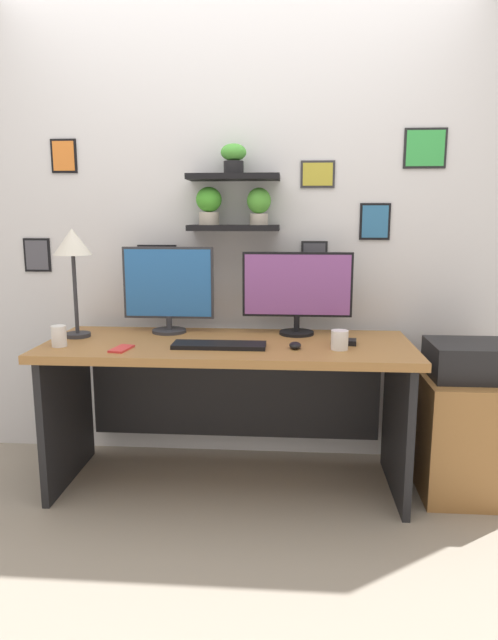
{
  "coord_description": "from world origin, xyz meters",
  "views": [
    {
      "loc": [
        0.3,
        -2.63,
        1.36
      ],
      "look_at": [
        0.1,
        0.05,
        0.85
      ],
      "focal_mm": 31.03,
      "sensor_mm": 36.0,
      "label": 1
    }
  ],
  "objects_px": {
    "keyboard": "(219,345)",
    "printer": "(469,360)",
    "monitor_right": "(297,289)",
    "scissors_tray": "(344,342)",
    "desk": "(230,379)",
    "computer_mouse": "(295,345)",
    "cell_phone": "(122,349)",
    "pen_cup": "(59,336)",
    "drawer_cabinet": "(464,434)",
    "desk_lamp": "(73,250)",
    "monitor_left": "(168,288)",
    "coffee_mug": "(340,340)"
  },
  "relations": [
    {
      "from": "coffee_mug",
      "to": "keyboard",
      "type": "bearing_deg",
      "value": 179.76
    },
    {
      "from": "computer_mouse",
      "to": "printer",
      "type": "bearing_deg",
      "value": 9.56
    },
    {
      "from": "desk",
      "to": "drawer_cabinet",
      "type": "bearing_deg",
      "value": -1.04
    },
    {
      "from": "computer_mouse",
      "to": "drawer_cabinet",
      "type": "distance_m",
      "value": 0.98
    },
    {
      "from": "drawer_cabinet",
      "to": "computer_mouse",
      "type": "bearing_deg",
      "value": -170.44
    },
    {
      "from": "desk",
      "to": "coffee_mug",
      "type": "xyz_separation_m",
      "value": [
        0.53,
        -0.17,
        0.25
      ]
    },
    {
      "from": "monitor_right",
      "to": "drawer_cabinet",
      "type": "height_order",
      "value": "monitor_right"
    },
    {
      "from": "scissors_tray",
      "to": "drawer_cabinet",
      "type": "relative_size",
      "value": 0.2
    },
    {
      "from": "scissors_tray",
      "to": "computer_mouse",
      "type": "bearing_deg",
      "value": -156.47
    },
    {
      "from": "computer_mouse",
      "to": "cell_phone",
      "type": "relative_size",
      "value": 0.64
    },
    {
      "from": "computer_mouse",
      "to": "pen_cup",
      "type": "bearing_deg",
      "value": -177.91
    },
    {
      "from": "coffee_mug",
      "to": "drawer_cabinet",
      "type": "height_order",
      "value": "coffee_mug"
    },
    {
      "from": "coffee_mug",
      "to": "printer",
      "type": "height_order",
      "value": "coffee_mug"
    },
    {
      "from": "cell_phone",
      "to": "drawer_cabinet",
      "type": "bearing_deg",
      "value": 17.78
    },
    {
      "from": "monitor_left",
      "to": "monitor_right",
      "type": "height_order",
      "value": "monitor_left"
    },
    {
      "from": "desk",
      "to": "monitor_right",
      "type": "relative_size",
      "value": 3.16
    },
    {
      "from": "cell_phone",
      "to": "coffee_mug",
      "type": "relative_size",
      "value": 1.56
    },
    {
      "from": "computer_mouse",
      "to": "printer",
      "type": "height_order",
      "value": "computer_mouse"
    },
    {
      "from": "keyboard",
      "to": "drawer_cabinet",
      "type": "height_order",
      "value": "keyboard"
    },
    {
      "from": "monitor_left",
      "to": "scissors_tray",
      "type": "bearing_deg",
      "value": -13.78
    },
    {
      "from": "desk",
      "to": "keyboard",
      "type": "distance_m",
      "value": 0.27
    },
    {
      "from": "monitor_right",
      "to": "scissors_tray",
      "type": "distance_m",
      "value": 0.39
    },
    {
      "from": "cell_phone",
      "to": "pen_cup",
      "type": "distance_m",
      "value": 0.32
    },
    {
      "from": "pen_cup",
      "to": "monitor_right",
      "type": "bearing_deg",
      "value": 17.9
    },
    {
      "from": "desk",
      "to": "monitor_left",
      "type": "height_order",
      "value": "monitor_left"
    },
    {
      "from": "monitor_left",
      "to": "printer",
      "type": "xyz_separation_m",
      "value": [
        1.51,
        -0.18,
        -0.31
      ]
    },
    {
      "from": "cell_phone",
      "to": "pen_cup",
      "type": "height_order",
      "value": "pen_cup"
    },
    {
      "from": "desk_lamp",
      "to": "printer",
      "type": "relative_size",
      "value": 1.45
    },
    {
      "from": "desk",
      "to": "scissors_tray",
      "type": "bearing_deg",
      "value": -6.18
    },
    {
      "from": "desk",
      "to": "monitor_right",
      "type": "distance_m",
      "value": 0.58
    },
    {
      "from": "desk_lamp",
      "to": "scissors_tray",
      "type": "height_order",
      "value": "desk_lamp"
    },
    {
      "from": "desk_lamp",
      "to": "cell_phone",
      "type": "relative_size",
      "value": 3.93
    },
    {
      "from": "desk",
      "to": "scissors_tray",
      "type": "relative_size",
      "value": 14.96
    },
    {
      "from": "cell_phone",
      "to": "drawer_cabinet",
      "type": "relative_size",
      "value": 0.24
    },
    {
      "from": "monitor_left",
      "to": "coffee_mug",
      "type": "distance_m",
      "value": 0.95
    },
    {
      "from": "keyboard",
      "to": "printer",
      "type": "xyz_separation_m",
      "value": [
        1.2,
        0.14,
        -0.09
      ]
    },
    {
      "from": "scissors_tray",
      "to": "cell_phone",
      "type": "bearing_deg",
      "value": -169.74
    },
    {
      "from": "pen_cup",
      "to": "keyboard",
      "type": "bearing_deg",
      "value": 2.9
    },
    {
      "from": "scissors_tray",
      "to": "printer",
      "type": "bearing_deg",
      "value": 3.73
    },
    {
      "from": "computer_mouse",
      "to": "cell_phone",
      "type": "height_order",
      "value": "computer_mouse"
    },
    {
      "from": "desk",
      "to": "cell_phone",
      "type": "height_order",
      "value": "cell_phone"
    },
    {
      "from": "coffee_mug",
      "to": "pen_cup",
      "type": "relative_size",
      "value": 0.9
    },
    {
      "from": "drawer_cabinet",
      "to": "printer",
      "type": "xyz_separation_m",
      "value": [
        0.0,
        -0.0,
        0.38
      ]
    },
    {
      "from": "monitor_left",
      "to": "cell_phone",
      "type": "height_order",
      "value": "monitor_left"
    },
    {
      "from": "monitor_left",
      "to": "desk_lamp",
      "type": "height_order",
      "value": "desk_lamp"
    },
    {
      "from": "keyboard",
      "to": "computer_mouse",
      "type": "height_order",
      "value": "computer_mouse"
    },
    {
      "from": "computer_mouse",
      "to": "scissors_tray",
      "type": "distance_m",
      "value": 0.26
    },
    {
      "from": "monitor_left",
      "to": "drawer_cabinet",
      "type": "xyz_separation_m",
      "value": [
        1.51,
        -0.18,
        -0.69
      ]
    },
    {
      "from": "computer_mouse",
      "to": "printer",
      "type": "xyz_separation_m",
      "value": [
        0.84,
        0.14,
        -0.09
      ]
    },
    {
      "from": "monitor_left",
      "to": "computer_mouse",
      "type": "height_order",
      "value": "monitor_left"
    }
  ]
}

